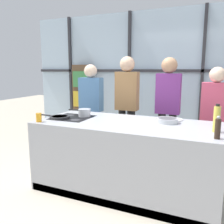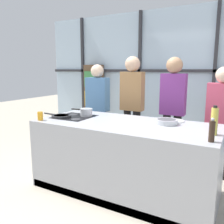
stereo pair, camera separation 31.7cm
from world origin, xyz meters
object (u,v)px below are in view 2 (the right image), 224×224
(spectator_center_right, at_px, (173,105))
(oil_bottle, at_px, (214,121))
(mixing_bowl, at_px, (167,121))
(spectator_far_right, at_px, (221,116))
(white_plate, at_px, (174,121))
(juice_glass_near, at_px, (40,116))
(spectator_far_left, at_px, (98,104))
(saucepan, at_px, (86,112))
(pepper_grinder, at_px, (212,131))
(frying_pan, at_px, (61,116))
(spectator_center_left, at_px, (132,101))

(spectator_center_right, xyz_separation_m, oil_bottle, (0.70, -1.05, 0.01))
(mixing_bowl, bearing_deg, spectator_center_right, 99.89)
(spectator_center_right, relative_size, spectator_far_right, 1.09)
(spectator_far_right, xyz_separation_m, mixing_bowl, (-0.55, -0.80, 0.02))
(white_plate, bearing_deg, spectator_far_right, 49.62)
(spectator_center_right, relative_size, juice_glass_near, 15.41)
(spectator_far_left, relative_size, spectator_center_right, 0.94)
(saucepan, height_order, oil_bottle, oil_bottle)
(spectator_center_right, bearing_deg, pepper_grinder, 118.31)
(spectator_far_left, relative_size, saucepan, 5.05)
(saucepan, bearing_deg, juice_glass_near, -124.14)
(saucepan, bearing_deg, oil_bottle, -6.35)
(mixing_bowl, bearing_deg, frying_pan, -167.91)
(spectator_far_right, xyz_separation_m, juice_glass_near, (-2.07, -1.39, 0.04))
(saucepan, height_order, white_plate, saucepan)
(mixing_bowl, xyz_separation_m, pepper_grinder, (0.57, -0.52, 0.07))
(spectator_far_right, relative_size, mixing_bowl, 5.86)
(spectator_far_left, bearing_deg, mixing_bowl, 152.08)
(spectator_far_left, relative_size, pepper_grinder, 7.27)
(saucepan, bearing_deg, pepper_grinder, -14.92)
(spectator_center_right, height_order, saucepan, spectator_center_right)
(pepper_grinder, bearing_deg, white_plate, 126.53)
(spectator_far_right, distance_m, saucepan, 1.91)
(saucepan, bearing_deg, spectator_far_left, 112.12)
(spectator_center_left, height_order, white_plate, spectator_center_left)
(spectator_center_left, xyz_separation_m, frying_pan, (-0.59, -1.10, -0.13))
(pepper_grinder, relative_size, juice_glass_near, 2.00)
(white_plate, relative_size, juice_glass_near, 2.29)
(spectator_center_left, distance_m, frying_pan, 1.26)
(oil_bottle, height_order, pepper_grinder, oil_bottle)
(spectator_center_left, xyz_separation_m, oil_bottle, (1.38, -1.05, -0.00))
(spectator_far_right, bearing_deg, oil_bottle, 90.78)
(saucepan, relative_size, oil_bottle, 1.08)
(white_plate, xyz_separation_m, juice_glass_near, (-1.56, -0.79, 0.05))
(white_plate, xyz_separation_m, oil_bottle, (0.52, -0.45, 0.14))
(juice_glass_near, bearing_deg, saucepan, 55.86)
(frying_pan, xyz_separation_m, juice_glass_near, (-0.11, -0.29, 0.04))
(white_plate, bearing_deg, pepper_grinder, -53.47)
(juice_glass_near, bearing_deg, spectator_center_left, 63.28)
(spectator_center_left, relative_size, spectator_far_right, 1.11)
(spectator_center_right, bearing_deg, saucepan, 39.91)
(spectator_far_left, height_order, spectator_center_right, spectator_center_right)
(juice_glass_near, bearing_deg, frying_pan, 69.65)
(spectator_far_right, xyz_separation_m, frying_pan, (-1.96, -1.10, 0.00))
(spectator_far_right, relative_size, white_plate, 6.16)
(spectator_center_left, height_order, mixing_bowl, spectator_center_left)
(spectator_far_right, xyz_separation_m, oil_bottle, (0.01, -1.05, 0.13))
(juice_glass_near, bearing_deg, pepper_grinder, 1.98)
(frying_pan, bearing_deg, pepper_grinder, -6.12)
(spectator_center_right, distance_m, spectator_far_right, 0.69)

